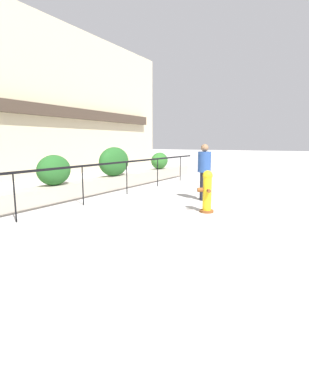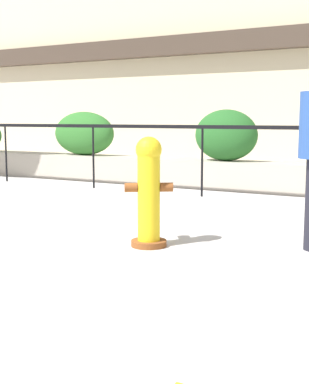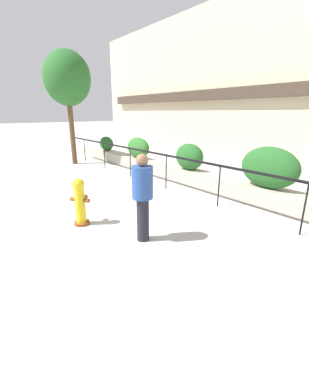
{
  "view_description": "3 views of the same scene",
  "coord_description": "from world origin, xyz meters",
  "px_view_note": "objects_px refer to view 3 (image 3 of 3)",
  "views": [
    {
      "loc": [
        -6.22,
        -1.09,
        1.79
      ],
      "look_at": [
        0.3,
        2.72,
        0.52
      ],
      "focal_mm": 28.0,
      "sensor_mm": 36.0,
      "label": 1
    },
    {
      "loc": [
        3.54,
        -2.93,
        1.25
      ],
      "look_at": [
        0.52,
        2.43,
        0.4
      ],
      "focal_mm": 50.0,
      "sensor_mm": 36.0,
      "label": 2
    },
    {
      "loc": [
        6.21,
        -0.5,
        2.45
      ],
      "look_at": [
        1.71,
        3.06,
        0.66
      ],
      "focal_mm": 24.0,
      "sensor_mm": 36.0,
      "label": 3
    }
  ],
  "objects_px": {
    "hedge_bush_2": "(189,157)",
    "fire_hydrant": "(80,201)",
    "hedge_bush_1": "(138,148)",
    "hedge_bush_0": "(106,143)",
    "street_tree": "(67,79)",
    "pedestrian": "(143,193)",
    "hedge_bush_3": "(269,168)"
  },
  "relations": [
    {
      "from": "pedestrian",
      "to": "hedge_bush_1",
      "type": "bearing_deg",
      "value": 145.86
    },
    {
      "from": "hedge_bush_2",
      "to": "fire_hydrant",
      "type": "distance_m",
      "value": 4.58
    },
    {
      "from": "street_tree",
      "to": "pedestrian",
      "type": "relative_size",
      "value": 2.95
    },
    {
      "from": "hedge_bush_3",
      "to": "fire_hydrant",
      "type": "height_order",
      "value": "hedge_bush_3"
    },
    {
      "from": "hedge_bush_2",
      "to": "fire_hydrant",
      "type": "relative_size",
      "value": 1.07
    },
    {
      "from": "hedge_bush_2",
      "to": "hedge_bush_3",
      "type": "bearing_deg",
      "value": 0.0
    },
    {
      "from": "hedge_bush_2",
      "to": "street_tree",
      "type": "distance_m",
      "value": 6.97
    },
    {
      "from": "hedge_bush_3",
      "to": "fire_hydrant",
      "type": "bearing_deg",
      "value": -113.38
    },
    {
      "from": "fire_hydrant",
      "to": "street_tree",
      "type": "relative_size",
      "value": 0.21
    },
    {
      "from": "hedge_bush_1",
      "to": "hedge_bush_3",
      "type": "relative_size",
      "value": 0.9
    },
    {
      "from": "street_tree",
      "to": "hedge_bush_0",
      "type": "bearing_deg",
      "value": 89.88
    },
    {
      "from": "hedge_bush_2",
      "to": "pedestrian",
      "type": "bearing_deg",
      "value": -56.98
    },
    {
      "from": "hedge_bush_2",
      "to": "pedestrian",
      "type": "relative_size",
      "value": 0.67
    },
    {
      "from": "hedge_bush_0",
      "to": "hedge_bush_1",
      "type": "height_order",
      "value": "hedge_bush_1"
    },
    {
      "from": "hedge_bush_1",
      "to": "hedge_bush_2",
      "type": "bearing_deg",
      "value": 0.0
    },
    {
      "from": "hedge_bush_3",
      "to": "hedge_bush_1",
      "type": "bearing_deg",
      "value": 180.0
    },
    {
      "from": "hedge_bush_2",
      "to": "fire_hydrant",
      "type": "bearing_deg",
      "value": -77.47
    },
    {
      "from": "fire_hydrant",
      "to": "hedge_bush_3",
      "type": "bearing_deg",
      "value": 66.62
    },
    {
      "from": "hedge_bush_0",
      "to": "fire_hydrant",
      "type": "bearing_deg",
      "value": -32.29
    },
    {
      "from": "hedge_bush_1",
      "to": "pedestrian",
      "type": "xyz_separation_m",
      "value": [
        5.6,
        -3.8,
        0.04
      ]
    },
    {
      "from": "hedge_bush_2",
      "to": "hedge_bush_1",
      "type": "bearing_deg",
      "value": 180.0
    },
    {
      "from": "fire_hydrant",
      "to": "street_tree",
      "type": "xyz_separation_m",
      "value": [
        -7.06,
        2.66,
        3.32
      ]
    },
    {
      "from": "hedge_bush_2",
      "to": "hedge_bush_3",
      "type": "height_order",
      "value": "hedge_bush_3"
    },
    {
      "from": "hedge_bush_2",
      "to": "pedestrian",
      "type": "height_order",
      "value": "pedestrian"
    },
    {
      "from": "fire_hydrant",
      "to": "pedestrian",
      "type": "height_order",
      "value": "pedestrian"
    },
    {
      "from": "hedge_bush_2",
      "to": "fire_hydrant",
      "type": "height_order",
      "value": "hedge_bush_2"
    },
    {
      "from": "hedge_bush_0",
      "to": "hedge_bush_2",
      "type": "height_order",
      "value": "hedge_bush_2"
    },
    {
      "from": "hedge_bush_0",
      "to": "hedge_bush_3",
      "type": "relative_size",
      "value": 0.65
    },
    {
      "from": "hedge_bush_1",
      "to": "hedge_bush_3",
      "type": "distance_m",
      "value": 6.05
    },
    {
      "from": "hedge_bush_1",
      "to": "hedge_bush_0",
      "type": "bearing_deg",
      "value": 180.0
    },
    {
      "from": "hedge_bush_1",
      "to": "street_tree",
      "type": "xyz_separation_m",
      "value": [
        -2.93,
        -1.79,
        2.93
      ]
    },
    {
      "from": "hedge_bush_1",
      "to": "pedestrian",
      "type": "distance_m",
      "value": 6.77
    }
  ]
}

